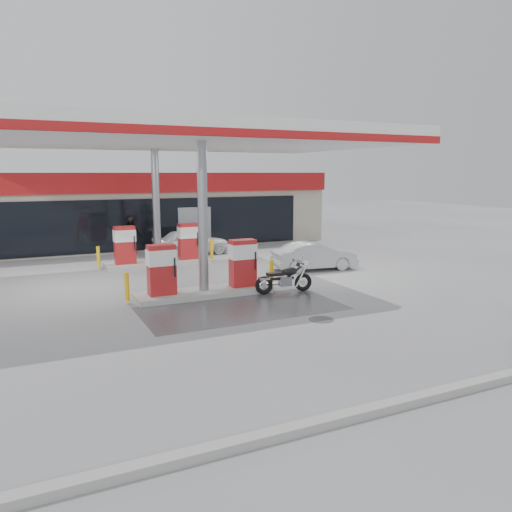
{
  "coord_description": "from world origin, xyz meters",
  "views": [
    {
      "loc": [
        -5.32,
        -13.22,
        4.01
      ],
      "look_at": [
        1.86,
        1.91,
        1.2
      ],
      "focal_mm": 35.0,
      "sensor_mm": 36.0,
      "label": 1
    }
  ],
  "objects_px": {
    "sedan_white": "(191,242)",
    "hatchback_silver": "(314,256)",
    "attendant": "(158,238)",
    "parked_car_left": "(7,242)",
    "pump_island_far": "(158,249)",
    "parked_motorcycle": "(285,279)",
    "biker_walking": "(131,236)",
    "pump_island_near": "(204,274)"
  },
  "relations": [
    {
      "from": "pump_island_near",
      "to": "pump_island_far",
      "type": "height_order",
      "value": "same"
    },
    {
      "from": "sedan_white",
      "to": "parked_car_left",
      "type": "height_order",
      "value": "sedan_white"
    },
    {
      "from": "parked_motorcycle",
      "to": "pump_island_far",
      "type": "bearing_deg",
      "value": 117.66
    },
    {
      "from": "pump_island_far",
      "to": "parked_motorcycle",
      "type": "relative_size",
      "value": 2.52
    },
    {
      "from": "pump_island_far",
      "to": "parked_car_left",
      "type": "height_order",
      "value": "pump_island_far"
    },
    {
      "from": "parked_car_left",
      "to": "biker_walking",
      "type": "height_order",
      "value": "biker_walking"
    },
    {
      "from": "parked_motorcycle",
      "to": "attendant",
      "type": "bearing_deg",
      "value": 107.77
    },
    {
      "from": "pump_island_near",
      "to": "parked_motorcycle",
      "type": "height_order",
      "value": "pump_island_near"
    },
    {
      "from": "parked_motorcycle",
      "to": "attendant",
      "type": "relative_size",
      "value": 1.24
    },
    {
      "from": "pump_island_near",
      "to": "sedan_white",
      "type": "distance_m",
      "value": 8.5
    },
    {
      "from": "sedan_white",
      "to": "biker_walking",
      "type": "distance_m",
      "value": 3.09
    },
    {
      "from": "pump_island_far",
      "to": "hatchback_silver",
      "type": "xyz_separation_m",
      "value": [
        5.64,
        -3.8,
        -0.13
      ]
    },
    {
      "from": "attendant",
      "to": "sedan_white",
      "type": "bearing_deg",
      "value": -94.28
    },
    {
      "from": "sedan_white",
      "to": "hatchback_silver",
      "type": "xyz_separation_m",
      "value": [
        3.39,
        -6.0,
        -0.06
      ]
    },
    {
      "from": "parked_motorcycle",
      "to": "sedan_white",
      "type": "distance_m",
      "value": 9.01
    },
    {
      "from": "parked_car_left",
      "to": "biker_walking",
      "type": "xyz_separation_m",
      "value": [
        5.62,
        -2.2,
        0.25
      ]
    },
    {
      "from": "attendant",
      "to": "biker_walking",
      "type": "distance_m",
      "value": 1.5
    },
    {
      "from": "sedan_white",
      "to": "attendant",
      "type": "bearing_deg",
      "value": 68.16
    },
    {
      "from": "sedan_white",
      "to": "hatchback_silver",
      "type": "height_order",
      "value": "sedan_white"
    },
    {
      "from": "pump_island_far",
      "to": "parked_motorcycle",
      "type": "bearing_deg",
      "value": -69.1
    },
    {
      "from": "pump_island_near",
      "to": "attendant",
      "type": "bearing_deg",
      "value": 85.27
    },
    {
      "from": "biker_walking",
      "to": "parked_car_left",
      "type": "bearing_deg",
      "value": 142.69
    },
    {
      "from": "biker_walking",
      "to": "parked_motorcycle",
      "type": "bearing_deg",
      "value": -90.22
    },
    {
      "from": "attendant",
      "to": "hatchback_silver",
      "type": "relative_size",
      "value": 0.47
    },
    {
      "from": "sedan_white",
      "to": "parked_car_left",
      "type": "relative_size",
      "value": 0.86
    },
    {
      "from": "pump_island_far",
      "to": "hatchback_silver",
      "type": "height_order",
      "value": "pump_island_far"
    },
    {
      "from": "attendant",
      "to": "parked_motorcycle",
      "type": "bearing_deg",
      "value": -151.7
    },
    {
      "from": "pump_island_near",
      "to": "attendant",
      "type": "distance_m",
      "value": 8.83
    },
    {
      "from": "pump_island_far",
      "to": "attendant",
      "type": "bearing_deg",
      "value": 75.43
    },
    {
      "from": "hatchback_silver",
      "to": "pump_island_near",
      "type": "bearing_deg",
      "value": 118.96
    },
    {
      "from": "attendant",
      "to": "hatchback_silver",
      "type": "bearing_deg",
      "value": -126.07
    },
    {
      "from": "pump_island_far",
      "to": "biker_walking",
      "type": "xyz_separation_m",
      "value": [
        -0.38,
        3.8,
        0.16
      ]
    },
    {
      "from": "pump_island_far",
      "to": "biker_walking",
      "type": "bearing_deg",
      "value": 95.76
    },
    {
      "from": "pump_island_near",
      "to": "sedan_white",
      "type": "xyz_separation_m",
      "value": [
        2.25,
        8.2,
        -0.08
      ]
    },
    {
      "from": "parked_car_left",
      "to": "biker_walking",
      "type": "distance_m",
      "value": 6.04
    },
    {
      "from": "pump_island_far",
      "to": "attendant",
      "type": "xyz_separation_m",
      "value": [
        0.73,
        2.8,
        0.11
      ]
    },
    {
      "from": "pump_island_far",
      "to": "attendant",
      "type": "relative_size",
      "value": 3.13
    },
    {
      "from": "parked_motorcycle",
      "to": "hatchback_silver",
      "type": "distance_m",
      "value": 4.27
    },
    {
      "from": "attendant",
      "to": "parked_car_left",
      "type": "bearing_deg",
      "value": 81.85
    },
    {
      "from": "pump_island_near",
      "to": "biker_walking",
      "type": "xyz_separation_m",
      "value": [
        -0.38,
        9.8,
        0.16
      ]
    },
    {
      "from": "pump_island_near",
      "to": "hatchback_silver",
      "type": "bearing_deg",
      "value": 21.32
    },
    {
      "from": "attendant",
      "to": "parked_car_left",
      "type": "height_order",
      "value": "attendant"
    }
  ]
}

